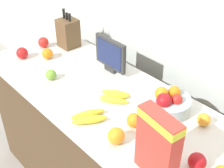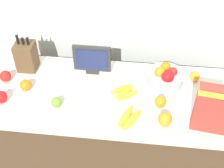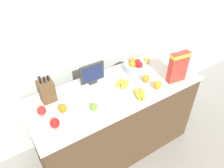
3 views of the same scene
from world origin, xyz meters
name	(u,v)px [view 1 (image 1 of 3)]	position (x,y,z in m)	size (l,w,h in m)	color
wall_back	(170,10)	(0.00, 0.56, 1.30)	(9.00, 0.06, 2.60)	silver
counter	(104,149)	(0.00, 0.00, 0.47)	(1.78, 0.70, 0.93)	#4C3823
knife_block	(68,33)	(-0.62, 0.21, 1.04)	(0.13, 0.13, 0.32)	brown
small_monitor	(110,54)	(-0.15, 0.20, 1.06)	(0.26, 0.03, 0.23)	#2D2D2D
cereal_box	(158,144)	(0.60, -0.22, 1.11)	(0.21, 0.10, 0.33)	red
fruit_bowl	(168,102)	(0.35, 0.16, 0.99)	(0.25, 0.25, 0.14)	#99B2B7
banana_bunch_left	(89,117)	(0.13, -0.21, 0.96)	(0.16, 0.21, 0.04)	yellow
banana_bunch_right	(115,97)	(0.09, 0.01, 0.95)	(0.20, 0.18, 0.03)	yellow
apple_by_knife_block	(22,53)	(-0.69, -0.14, 0.97)	(0.08, 0.08, 0.08)	red
apple_rightmost	(51,75)	(-0.33, -0.14, 0.97)	(0.07, 0.07, 0.07)	#6B9E33
apple_near_bananas	(43,42)	(-0.74, 0.06, 0.97)	(0.08, 0.08, 0.08)	red
apple_middle	(197,162)	(0.70, -0.06, 0.97)	(0.08, 0.08, 0.08)	#A31419
orange_front_right	(204,120)	(0.55, 0.20, 0.97)	(0.07, 0.07, 0.07)	orange
orange_front_center	(47,54)	(-0.57, -0.01, 0.97)	(0.08, 0.08, 0.08)	orange
orange_mid_right	(116,136)	(0.35, -0.21, 0.98)	(0.08, 0.08, 0.08)	orange
orange_by_cereal	(134,120)	(0.32, -0.07, 0.97)	(0.07, 0.07, 0.07)	orange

